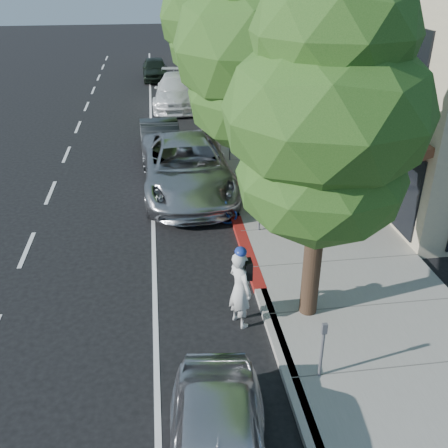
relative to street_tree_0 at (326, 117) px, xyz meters
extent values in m
plane|color=black|center=(-0.90, 2.00, -4.69)|extent=(120.00, 120.00, 0.00)
cube|color=gray|center=(1.40, 10.00, -4.61)|extent=(4.60, 56.00, 0.15)
cube|color=#9E998E|center=(-0.90, 10.00, -4.61)|extent=(0.30, 56.00, 0.15)
cube|color=maroon|center=(-0.90, 3.00, -4.61)|extent=(0.32, 4.00, 0.15)
cube|color=tan|center=(8.70, 20.00, -1.19)|extent=(10.00, 36.00, 7.00)
cylinder|color=black|center=(0.00, 0.00, -3.33)|extent=(0.40, 0.40, 2.72)
ellipsoid|color=#224D17|center=(0.00, 0.00, -1.20)|extent=(3.45, 3.45, 2.76)
ellipsoid|color=#224D17|center=(0.00, 0.00, 0.12)|extent=(4.06, 4.06, 3.25)
ellipsoid|color=#224D17|center=(0.00, 0.00, 1.52)|extent=(3.05, 3.05, 2.44)
cylinder|color=black|center=(0.00, 6.00, -3.24)|extent=(0.40, 0.40, 2.89)
ellipsoid|color=#224D17|center=(0.00, 6.00, -0.98)|extent=(4.57, 4.57, 3.66)
ellipsoid|color=#224D17|center=(0.00, 6.00, 0.43)|extent=(5.38, 5.38, 4.30)
cylinder|color=black|center=(0.00, 12.00, -3.30)|extent=(0.40, 0.40, 2.77)
ellipsoid|color=#224D17|center=(0.00, 12.00, -1.12)|extent=(3.32, 3.32, 2.65)
ellipsoid|color=#224D17|center=(0.00, 12.00, 0.22)|extent=(3.90, 3.90, 3.12)
cylinder|color=black|center=(0.00, 18.00, -3.33)|extent=(0.40, 0.40, 2.72)
ellipsoid|color=#224D17|center=(0.00, 18.00, -1.19)|extent=(4.84, 4.84, 3.87)
ellipsoid|color=#224D17|center=(0.00, 18.00, 0.13)|extent=(5.69, 5.69, 4.56)
cylinder|color=black|center=(0.00, 24.00, -3.27)|extent=(0.40, 0.40, 2.85)
ellipsoid|color=#224D17|center=(0.00, 24.00, -1.03)|extent=(3.90, 3.90, 3.12)
ellipsoid|color=#224D17|center=(0.00, 24.00, 0.35)|extent=(4.59, 4.59, 3.67)
cylinder|color=black|center=(0.00, 30.00, -3.44)|extent=(0.40, 0.40, 2.51)
ellipsoid|color=#224D17|center=(0.00, 30.00, -1.47)|extent=(3.93, 3.93, 3.14)
ellipsoid|color=#224D17|center=(0.00, 30.00, -0.25)|extent=(4.62, 4.62, 3.69)
imported|color=silver|center=(-1.60, -0.04, -3.75)|extent=(0.71, 0.81, 1.87)
imported|color=#16379A|center=(-1.72, 4.78, -4.25)|extent=(1.67, 0.60, 0.88)
imported|color=#B4B5BA|center=(-2.25, 7.50, -3.77)|extent=(3.25, 6.70, 1.84)
imported|color=black|center=(-3.10, 11.00, -3.95)|extent=(1.74, 4.53, 1.47)
imported|color=white|center=(-1.98, 19.45, -3.84)|extent=(2.91, 6.02, 1.69)
imported|color=black|center=(-3.10, 26.81, -3.97)|extent=(1.81, 4.25, 1.43)
imported|color=black|center=(1.54, 11.18, -3.56)|extent=(1.21, 1.16, 1.96)
camera|label=1|loc=(-3.17, -8.91, 2.61)|focal=40.00mm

